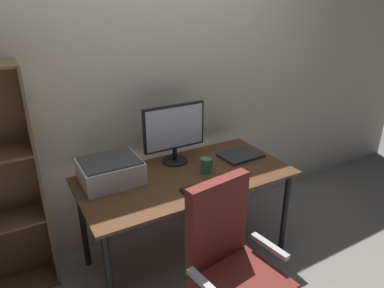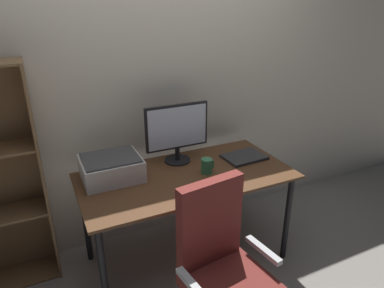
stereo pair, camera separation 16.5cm
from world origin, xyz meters
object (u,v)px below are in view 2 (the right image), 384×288
Objects in this scene: coffee_mug at (207,166)px; office_chair at (223,277)px; laptop at (244,157)px; printer at (111,168)px; monitor at (177,130)px; mouse at (228,182)px; keyboard at (201,188)px; desk at (186,185)px.

office_chair is (-0.25, -0.68, -0.34)m from coffee_mug.
printer reaches higher than laptop.
mouse is (0.17, -0.48, -0.24)m from monitor.
printer is (-0.63, 0.21, 0.03)m from coffee_mug.
printer reaches higher than mouse.
keyboard is 0.64m from printer.
desk is 0.25m from keyboard.
keyboard is at bearing -154.16° from laptop.
mouse is 0.45m from laptop.
desk is 13.82× the size of coffee_mug.
office_chair is at bearing -136.81° from mouse.
office_chair is (-0.10, -0.49, -0.29)m from keyboard.
keyboard is (-0.00, -0.23, 0.09)m from desk.
desk is 0.41m from monitor.
monitor is at bearing 112.20° from coffee_mug.
keyboard is at bearing -90.56° from desk.
coffee_mug is (0.11, -0.27, -0.20)m from monitor.
keyboard is 0.72× the size of printer.
monitor is 0.49× the size of office_chair.
office_chair is at bearing -98.29° from monitor.
printer is 0.40× the size of office_chair.
monitor reaches higher than printer.
office_chair is at bearing -131.79° from laptop.
monitor is 4.51× the size of coffee_mug.
mouse reaches higher than keyboard.
desk is at bearing 114.90° from mouse.
monitor is 5.12× the size of mouse.
desk is at bearing -97.99° from monitor.
monitor is (0.03, 0.24, 0.34)m from desk.
monitor is 0.55m from printer.
coffee_mug reaches higher than mouse.
mouse is at bearing -139.99° from laptop.
office_chair is (-0.11, -0.72, -0.20)m from desk.
printer reaches higher than keyboard.
desk is 1.49× the size of office_chair.
printer reaches higher than coffee_mug.
laptop is (0.53, 0.29, 0.00)m from keyboard.
mouse is at bearing -75.44° from coffee_mug.
office_chair is at bearing -66.86° from printer.
laptop reaches higher than desk.
desk is 0.75m from office_chair.
printer reaches higher than desk.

